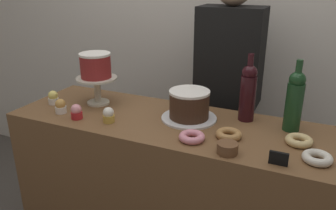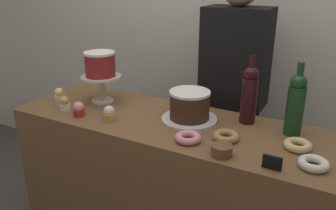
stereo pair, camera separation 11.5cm
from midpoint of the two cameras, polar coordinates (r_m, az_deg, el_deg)
back_wall at (r=2.30m, az=7.40°, el=14.47°), size 6.00×0.05×2.60m
display_counter at (r=1.87m, az=-1.82°, el=-15.31°), size 1.57×0.53×0.90m
cake_stand_pedestal at (r=1.88m, az=-13.56°, el=3.12°), size 0.22×0.22×0.15m
white_layer_cake at (r=1.85m, az=-13.86°, el=6.48°), size 0.16×0.16×0.13m
silver_serving_platter at (r=1.66m, az=1.57°, el=-2.23°), size 0.27×0.27×0.01m
chocolate_round_cake at (r=1.63m, az=1.60°, el=0.14°), size 0.20×0.20×0.14m
wine_bottle_dark_red at (r=1.63m, az=11.36°, el=2.21°), size 0.08×0.08×0.33m
wine_bottle_green at (r=1.57m, az=18.58°, el=0.78°), size 0.08×0.08×0.33m
cupcake_vanilla at (r=1.65m, az=-11.94°, el=-1.72°), size 0.06×0.06×0.07m
cupcake_strawberry at (r=1.73m, az=-16.99°, el=-1.14°), size 0.06×0.06×0.07m
cupcake_lemon at (r=1.97m, az=-20.34°, el=1.14°), size 0.06×0.06×0.07m
cupcake_caramel at (r=1.82m, az=-19.35°, el=-0.25°), size 0.06×0.06×0.07m
donut_sugar at (r=1.39m, az=21.64°, el=-8.30°), size 0.11×0.11×0.03m
donut_pink at (r=1.45m, az=1.76°, el=-5.41°), size 0.11×0.11×0.03m
donut_glazed at (r=1.49m, az=19.12°, el=-5.77°), size 0.11×0.11×0.03m
donut_maple at (r=1.48m, az=8.00°, el=-4.95°), size 0.11×0.11×0.03m
cookie_stack at (r=1.36m, az=7.56°, el=-7.25°), size 0.08×0.08×0.04m
price_sign_chalkboard at (r=1.31m, az=15.72°, el=-8.69°), size 0.07×0.01×0.05m
barista_figure at (r=2.04m, az=8.27°, el=0.25°), size 0.36×0.22×1.60m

